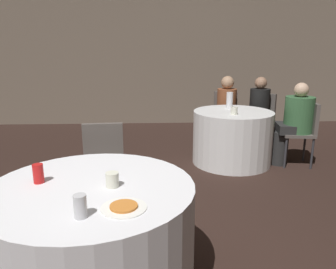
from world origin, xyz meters
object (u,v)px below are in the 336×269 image
object	(u,v)px
chair_far_northeast	(261,115)
person_floral_shirt	(227,112)
chair_near_north	(103,160)
soda_can_red	(38,174)
person_green_jacket	(293,123)
chair_far_north	(226,113)
chair_far_east	(304,127)
bottle_far	(230,100)
soda_can_silver	(81,206)
table_near	(94,238)
table_far	(232,137)
person_black_shirt	(257,114)
pizza_plate_near	(124,207)

from	to	relation	value
chair_far_northeast	person_floral_shirt	bearing A→B (deg)	34.48
chair_near_north	soda_can_red	size ratio (longest dim) A/B	7.09
person_green_jacket	soda_can_red	distance (m)	3.44
soda_can_red	chair_far_north	bearing A→B (deg)	59.77
chair_far_east	bottle_far	xyz separation A→B (m)	(-0.94, 0.38, 0.31)
chair_near_north	soda_can_silver	size ratio (longest dim) A/B	7.09
table_near	chair_far_northeast	distance (m)	3.78
table_near	chair_near_north	distance (m)	1.07
chair_far_east	person_green_jacket	world-z (taller)	person_green_jacket
table_near	person_green_jacket	world-z (taller)	person_green_jacket
table_near	chair_far_east	bearing A→B (deg)	43.37
table_far	bottle_far	size ratio (longest dim) A/B	4.72
person_black_shirt	soda_can_red	xyz separation A→B (m)	(-2.33, -2.94, 0.22)
person_floral_shirt	person_green_jacket	bearing A→B (deg)	134.48
chair_near_north	person_floral_shirt	bearing A→B (deg)	-132.05
chair_near_north	soda_can_silver	world-z (taller)	chair_near_north
chair_far_northeast	pizza_plate_near	xyz separation A→B (m)	(-1.87, -3.44, 0.21)
table_near	person_floral_shirt	world-z (taller)	person_floral_shirt
bottle_far	soda_can_silver	bearing A→B (deg)	-115.41
chair_far_northeast	pizza_plate_near	distance (m)	3.92
person_green_jacket	person_floral_shirt	world-z (taller)	person_floral_shirt
person_black_shirt	soda_can_silver	xyz separation A→B (m)	(-1.97, -3.40, 0.22)
bottle_far	chair_far_northeast	bearing A→B (deg)	37.26
chair_far_northeast	bottle_far	world-z (taller)	bottle_far
chair_far_east	pizza_plate_near	bearing A→B (deg)	148.23
table_far	chair_far_east	bearing A→B (deg)	-8.46
soda_can_silver	chair_near_north	bearing A→B (deg)	94.30
chair_far_east	person_black_shirt	size ratio (longest dim) A/B	0.76
person_black_shirt	person_floral_shirt	xyz separation A→B (m)	(-0.43, 0.19, 0.00)
chair_far_east	pizza_plate_near	xyz separation A→B (m)	(-2.19, -2.59, 0.21)
chair_near_north	pizza_plate_near	world-z (taller)	chair_near_north
chair_far_east	soda_can_red	size ratio (longest dim) A/B	7.09
chair_far_northeast	bottle_far	bearing A→B (deg)	78.36
chair_far_north	person_green_jacket	world-z (taller)	person_green_jacket
table_far	chair_far_northeast	bearing A→B (deg)	48.90
chair_far_north	pizza_plate_near	xyz separation A→B (m)	(-1.36, -3.67, 0.21)
person_floral_shirt	person_black_shirt	bearing A→B (deg)	162.54
person_black_shirt	table_far	bearing A→B (deg)	90.00
table_far	chair_far_north	world-z (taller)	chair_far_north
soda_can_red	bottle_far	size ratio (longest dim) A/B	0.53
person_green_jacket	bottle_far	distance (m)	0.90
chair_far_east	chair_far_north	world-z (taller)	same
person_floral_shirt	chair_far_northeast	bearing A→B (deg)	179.84
table_far	soda_can_silver	size ratio (longest dim) A/B	8.85
person_green_jacket	soda_can_red	size ratio (longest dim) A/B	9.20
chair_far_north	person_black_shirt	size ratio (longest dim) A/B	0.76
pizza_plate_near	soda_can_silver	distance (m)	0.23
table_far	soda_can_red	xyz separation A→B (m)	(-1.82, -2.36, 0.42)
table_far	person_floral_shirt	xyz separation A→B (m)	(0.09, 0.78, 0.20)
chair_far_northeast	chair_far_north	bearing A→B (deg)	17.32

